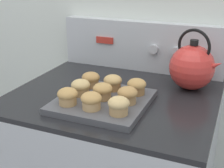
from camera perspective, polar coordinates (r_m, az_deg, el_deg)
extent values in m
cube|color=silver|center=(1.43, 6.27, 14.65)|extent=(8.00, 0.05, 2.40)
cube|color=black|center=(1.18, 0.68, -1.93)|extent=(0.75, 0.66, 0.02)
cube|color=#B7BABF|center=(1.41, 5.35, 6.96)|extent=(0.73, 0.05, 0.22)
cube|color=#B72D23|center=(1.44, -1.35, 8.01)|extent=(0.08, 0.01, 0.03)
cylinder|color=#B7BABF|center=(1.36, 7.58, 6.31)|extent=(0.04, 0.02, 0.04)
cylinder|color=#B7BABF|center=(1.34, 11.62, 5.83)|extent=(0.04, 0.02, 0.04)
cylinder|color=#B7BABF|center=(1.33, 15.76, 5.30)|extent=(0.04, 0.02, 0.04)
cube|color=#4C4C51|center=(1.07, -1.57, -3.24)|extent=(0.30, 0.30, 0.02)
cylinder|color=tan|center=(1.03, -8.09, -2.91)|extent=(0.06, 0.06, 0.03)
ellipsoid|color=tan|center=(1.02, -8.15, -1.79)|extent=(0.07, 0.07, 0.04)
cylinder|color=tan|center=(0.99, -3.53, -3.81)|extent=(0.06, 0.06, 0.03)
ellipsoid|color=tan|center=(0.98, -3.56, -2.65)|extent=(0.07, 0.07, 0.04)
cylinder|color=tan|center=(0.96, 1.22, -4.67)|extent=(0.06, 0.06, 0.03)
ellipsoid|color=tan|center=(0.95, 1.23, -3.49)|extent=(0.07, 0.07, 0.04)
cylinder|color=tan|center=(1.10, -5.72, -1.24)|extent=(0.06, 0.06, 0.03)
ellipsoid|color=tan|center=(1.09, -5.76, -0.18)|extent=(0.07, 0.07, 0.04)
cylinder|color=#A37A4C|center=(1.06, -1.71, -1.95)|extent=(0.06, 0.06, 0.03)
ellipsoid|color=tan|center=(1.06, -1.72, -0.86)|extent=(0.07, 0.07, 0.04)
cylinder|color=#A37A4C|center=(1.03, 2.84, -2.71)|extent=(0.06, 0.06, 0.03)
ellipsoid|color=#B2844C|center=(1.02, 2.86, -1.59)|extent=(0.07, 0.07, 0.04)
cylinder|color=#A37A4C|center=(1.17, -3.88, 0.21)|extent=(0.06, 0.06, 0.03)
ellipsoid|color=#B2844C|center=(1.16, -3.90, 1.22)|extent=(0.07, 0.07, 0.04)
cylinder|color=olive|center=(1.14, 0.16, -0.34)|extent=(0.06, 0.06, 0.03)
ellipsoid|color=tan|center=(1.13, 0.16, 0.69)|extent=(0.07, 0.07, 0.04)
cylinder|color=olive|center=(1.11, 4.51, -1.07)|extent=(0.06, 0.06, 0.03)
ellipsoid|color=tan|center=(1.10, 4.54, -0.02)|extent=(0.07, 0.07, 0.04)
sphere|color=red|center=(1.22, 14.39, 2.97)|extent=(0.17, 0.17, 0.17)
cylinder|color=black|center=(1.20, 14.81, 7.35)|extent=(0.03, 0.03, 0.02)
cone|color=red|center=(1.19, 17.90, 3.14)|extent=(0.09, 0.06, 0.07)
torus|color=black|center=(1.20, 14.75, 6.68)|extent=(0.13, 0.05, 0.13)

